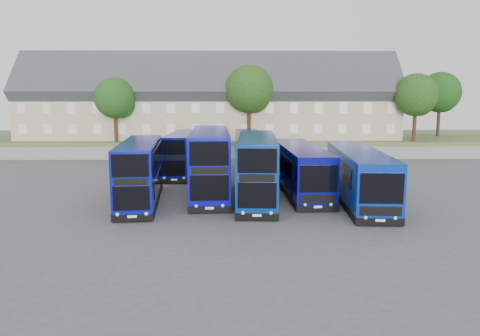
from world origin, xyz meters
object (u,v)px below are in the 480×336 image
object	(u,v)px
coach_east_a	(300,170)
tree_west	(116,100)
dd_front_mid	(210,163)
dd_front_left	(140,173)
tree_mid	(250,91)
tree_far	(441,94)
tree_east	(417,97)

from	to	relation	value
coach_east_a	tree_west	bearing A→B (deg)	131.53
tree_west	dd_front_mid	bearing A→B (deg)	-59.98
dd_front_left	dd_front_mid	distance (m)	5.57
coach_east_a	dd_front_mid	bearing A→B (deg)	-176.17
coach_east_a	tree_mid	size ratio (longest dim) A/B	1.46
dd_front_left	tree_west	size ratio (longest dim) A/B	1.45
tree_mid	tree_far	size ratio (longest dim) A/B	1.06
dd_front_left	tree_east	size ratio (longest dim) A/B	1.36
dd_front_left	tree_far	size ratio (longest dim) A/B	1.28
tree_mid	tree_far	bearing A→B (deg)	14.04
tree_west	tree_mid	bearing A→B (deg)	1.79
tree_far	coach_east_a	bearing A→B (deg)	-130.04
dd_front_mid	tree_east	distance (m)	32.16
coach_east_a	tree_mid	distance (m)	21.87
dd_front_mid	coach_east_a	bearing A→B (deg)	3.64
tree_west	coach_east_a	bearing A→B (deg)	-46.57
dd_front_mid	tree_east	size ratio (longest dim) A/B	1.52
dd_front_mid	tree_far	xyz separation A→B (m)	(29.91, 27.92, 5.32)
tree_mid	tree_far	world-z (taller)	tree_mid
dd_front_mid	tree_far	distance (m)	41.26
dd_front_left	tree_far	world-z (taller)	tree_far
tree_east	dd_front_left	bearing A→B (deg)	-140.51
tree_mid	tree_far	xyz separation A→B (m)	(26.00, 6.50, -0.34)
dd_front_left	tree_far	bearing A→B (deg)	36.18
tree_east	tree_far	distance (m)	9.23
coach_east_a	tree_far	world-z (taller)	tree_far
dd_front_left	tree_east	xyz separation A→B (m)	(28.74, 23.68, 5.26)
dd_front_mid	tree_east	world-z (taller)	tree_east
coach_east_a	dd_front_left	bearing A→B (deg)	-165.60
tree_west	tree_far	world-z (taller)	tree_far
dd_front_mid	coach_east_a	xyz separation A→B (m)	(7.05, 0.71, -0.62)
dd_front_mid	tree_west	bearing A→B (deg)	117.94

